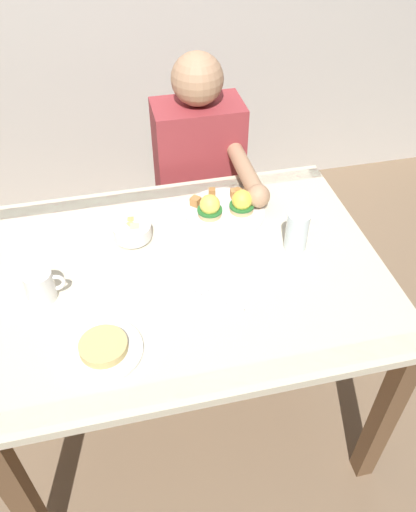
% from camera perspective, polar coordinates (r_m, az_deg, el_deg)
% --- Properties ---
extents(ground_plane, '(6.00, 6.00, 0.00)m').
position_cam_1_polar(ground_plane, '(2.11, -2.06, -16.03)').
color(ground_plane, '#7F664C').
extents(dining_table, '(1.20, 0.90, 0.74)m').
position_cam_1_polar(dining_table, '(1.60, -2.62, -4.24)').
color(dining_table, beige).
rests_on(dining_table, ground_plane).
extents(eggs_benedict_plate, '(0.27, 0.27, 0.09)m').
position_cam_1_polar(eggs_benedict_plate, '(1.71, 1.95, 5.43)').
color(eggs_benedict_plate, white).
rests_on(eggs_benedict_plate, dining_table).
extents(fruit_bowl, '(0.12, 0.12, 0.06)m').
position_cam_1_polar(fruit_bowl, '(1.62, -8.49, 2.75)').
color(fruit_bowl, white).
rests_on(fruit_bowl, dining_table).
extents(coffee_mug, '(0.11, 0.08, 0.09)m').
position_cam_1_polar(coffee_mug, '(1.48, -18.34, -3.10)').
color(coffee_mug, white).
rests_on(coffee_mug, dining_table).
extents(fork, '(0.12, 0.12, 0.00)m').
position_cam_1_polar(fork, '(1.44, 0.97, -4.69)').
color(fork, silver).
rests_on(fork, dining_table).
extents(water_glass_near, '(0.07, 0.07, 0.13)m').
position_cam_1_polar(water_glass_near, '(1.58, 9.95, 2.52)').
color(water_glass_near, silver).
rests_on(water_glass_near, dining_table).
extents(side_plate, '(0.20, 0.20, 0.04)m').
position_cam_1_polar(side_plate, '(1.34, -11.64, -10.19)').
color(side_plate, white).
rests_on(side_plate, dining_table).
extents(diner_person, '(0.34, 0.54, 1.14)m').
position_cam_1_polar(diner_person, '(2.07, -0.79, 8.92)').
color(diner_person, '#33333D').
rests_on(diner_person, ground_plane).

